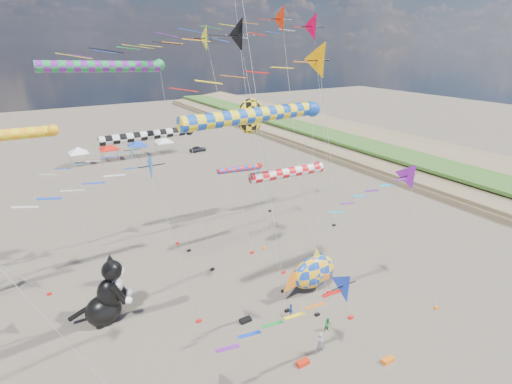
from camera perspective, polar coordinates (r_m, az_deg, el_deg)
The scene contains 26 objects.
delta_kite_1 at distance 25.21m, azimuth -18.46°, elevation 2.43°, with size 10.26×1.90×13.91m.
delta_kite_2 at distance 22.84m, azimuth 7.56°, elevation 17.39°, with size 12.73×2.28×20.24m.
delta_kite_5 at distance 39.81m, azimuth 8.03°, elevation 22.12°, with size 13.55×2.73×22.74m.
delta_kite_6 at distance 38.40m, azimuth -17.84°, elevation 5.56°, with size 9.84×1.82×11.94m.
delta_kite_7 at distance 33.09m, azimuth -8.97°, elevation 20.43°, with size 13.59×2.29×21.48m.
delta_kite_8 at distance 27.99m, azimuth 22.68°, elevation 1.04°, with size 9.88×1.95×12.70m.
delta_kite_9 at distance 23.19m, azimuth 12.40°, elevation -13.84°, with size 10.53×1.94×8.40m.
delta_kite_10 at distance 29.23m, azimuth -3.52°, elevation 21.03°, with size 14.50×2.51×21.78m.
delta_kite_12 at distance 31.00m, azimuth 1.75°, elevation 23.12°, with size 12.99×2.19×22.79m.
windsock_0 at distance 34.95m, azimuth -20.42°, elevation 16.40°, with size 11.01×0.92×18.66m.
windsock_1 at distance 23.21m, azimuth 0.36°, elevation 10.84°, with size 10.46×0.92×16.57m.
windsock_2 at distance 31.67m, azimuth -14.72°, elevation 7.76°, with size 8.60×0.75×13.75m.
windsock_4 at distance 46.07m, azimuth -2.03°, elevation 3.32°, with size 7.22×0.69×6.65m.
windsock_5 at distance 27.57m, azimuth 5.13°, elevation 2.77°, with size 7.24×0.75×12.03m.
angelfish_kite at distance 29.84m, azimuth -1.12°, elevation 10.50°, with size 3.74×3.02×16.19m.
cat_inflatable at distance 32.57m, azimuth -20.81°, elevation -12.92°, with size 4.04×2.02×5.46m, color black, non-canonical shape.
fish_inflatable at distance 34.47m, azimuth 8.19°, elevation -11.24°, with size 5.76×2.22×4.10m.
person_adult at distance 29.25m, azimuth 9.18°, elevation -20.63°, with size 0.62×0.40×1.69m, color #95959C.
child_green at distance 31.31m, azimuth 10.24°, elevation -18.13°, with size 0.55×0.43×1.14m, color #21882F.
child_blue at distance 32.29m, azimuth 4.98°, elevation -16.48°, with size 0.65×0.27×1.12m, color #244EAF.
kite_bag_0 at distance 40.48m, azimuth 8.76°, elevation -8.96°, with size 0.90×0.44×0.30m, color blue.
kite_bag_1 at distance 30.14m, azimuth 18.30°, elevation -21.86°, with size 0.90×0.44×0.30m, color orange.
kite_bag_2 at distance 31.92m, azimuth -1.52°, elevation -17.84°, with size 0.90×0.44×0.30m, color black.
kite_bag_3 at distance 28.85m, azimuth 6.70°, elevation -23.06°, with size 0.90×0.44×0.30m, color red.
tent_row at distance 75.44m, azimuth -18.48°, elevation 6.74°, with size 19.20×4.20×3.80m.
parked_car at distance 78.14m, azimuth -8.31°, elevation 6.10°, with size 1.33×3.31×1.13m, color #26262D.
Camera 1 is at (-14.28, -11.80, 20.06)m, focal length 28.00 mm.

